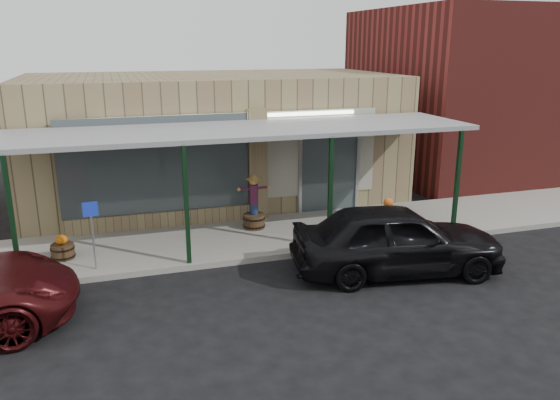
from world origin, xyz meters
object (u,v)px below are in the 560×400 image
object	(u,v)px
barrel_pumpkin	(63,249)
parked_sedan	(397,239)
handicap_sign	(92,226)
barrel_scarecrow	(254,210)

from	to	relation	value
barrel_pumpkin	parked_sedan	world-z (taller)	parked_sedan
barrel_pumpkin	handicap_sign	xyz separation A→B (m)	(0.77, -0.93, 0.82)
barrel_scarecrow	barrel_pumpkin	bearing A→B (deg)	-154.16
barrel_scarecrow	barrel_pumpkin	distance (m)	5.11
barrel_scarecrow	parked_sedan	size ratio (longest dim) A/B	0.31
barrel_scarecrow	parked_sedan	xyz separation A→B (m)	(2.45, -3.68, 0.15)
barrel_scarecrow	handicap_sign	xyz separation A→B (m)	(-4.26, -1.76, 0.52)
handicap_sign	parked_sedan	distance (m)	7.00
barrel_scarecrow	parked_sedan	world-z (taller)	barrel_scarecrow
barrel_pumpkin	parked_sedan	size ratio (longest dim) A/B	0.14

